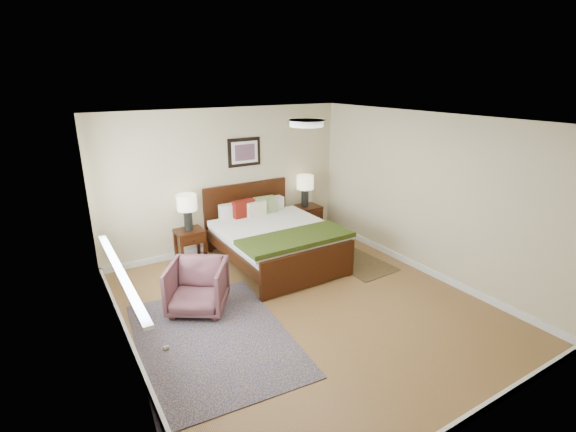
% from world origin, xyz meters
% --- Properties ---
extents(floor, '(5.00, 5.00, 0.00)m').
position_xyz_m(floor, '(0.00, 0.00, 0.00)').
color(floor, '#8E5D36').
rests_on(floor, ground).
extents(back_wall, '(4.50, 0.04, 2.50)m').
position_xyz_m(back_wall, '(0.00, 2.50, 1.25)').
color(back_wall, '#C4B78E').
rests_on(back_wall, ground).
extents(front_wall, '(4.50, 0.04, 2.50)m').
position_xyz_m(front_wall, '(0.00, -2.50, 1.25)').
color(front_wall, '#C4B78E').
rests_on(front_wall, ground).
extents(left_wall, '(0.04, 5.00, 2.50)m').
position_xyz_m(left_wall, '(-2.25, 0.00, 1.25)').
color(left_wall, '#C4B78E').
rests_on(left_wall, ground).
extents(right_wall, '(0.04, 5.00, 2.50)m').
position_xyz_m(right_wall, '(2.25, 0.00, 1.25)').
color(right_wall, '#C4B78E').
rests_on(right_wall, ground).
extents(ceiling, '(4.50, 5.00, 0.02)m').
position_xyz_m(ceiling, '(0.00, 0.00, 2.50)').
color(ceiling, white).
rests_on(ceiling, back_wall).
extents(window, '(0.11, 2.72, 1.32)m').
position_xyz_m(window, '(-2.20, 0.70, 1.38)').
color(window, silver).
rests_on(window, left_wall).
extents(door, '(0.06, 1.00, 2.18)m').
position_xyz_m(door, '(-2.23, -1.75, 1.07)').
color(door, silver).
rests_on(door, ground).
extents(ceil_fixture, '(0.44, 0.44, 0.08)m').
position_xyz_m(ceil_fixture, '(0.00, 0.00, 2.47)').
color(ceil_fixture, white).
rests_on(ceil_fixture, ceiling).
extents(bed, '(1.76, 2.13, 1.15)m').
position_xyz_m(bed, '(0.35, 1.45, 0.53)').
color(bed, '#331607').
rests_on(bed, ground).
extents(wall_art, '(0.62, 0.05, 0.50)m').
position_xyz_m(wall_art, '(0.35, 2.47, 1.72)').
color(wall_art, black).
rests_on(wall_art, back_wall).
extents(nightstand_left, '(0.46, 0.41, 0.54)m').
position_xyz_m(nightstand_left, '(-0.82, 2.25, 0.43)').
color(nightstand_left, '#331607').
rests_on(nightstand_left, ground).
extents(nightstand_right, '(0.59, 0.44, 0.58)m').
position_xyz_m(nightstand_right, '(1.52, 2.26, 0.36)').
color(nightstand_right, '#331607').
rests_on(nightstand_right, ground).
extents(lamp_left, '(0.32, 0.32, 0.61)m').
position_xyz_m(lamp_left, '(-0.82, 2.27, 0.97)').
color(lamp_left, black).
rests_on(lamp_left, nightstand_left).
extents(lamp_right, '(0.32, 0.32, 0.61)m').
position_xyz_m(lamp_right, '(1.52, 2.27, 1.01)').
color(lamp_right, black).
rests_on(lamp_right, nightstand_right).
extents(armchair, '(1.01, 1.02, 0.68)m').
position_xyz_m(armchair, '(-1.27, 0.66, 0.34)').
color(armchair, brown).
rests_on(armchair, ground).
extents(rug_persian, '(1.91, 2.56, 0.01)m').
position_xyz_m(rug_persian, '(-1.35, -0.06, 0.01)').
color(rug_persian, '#0C1B40').
rests_on(rug_persian, ground).
extents(rug_navy, '(0.84, 1.22, 0.01)m').
position_xyz_m(rug_navy, '(1.53, 0.66, 0.01)').
color(rug_navy, black).
rests_on(rug_navy, ground).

